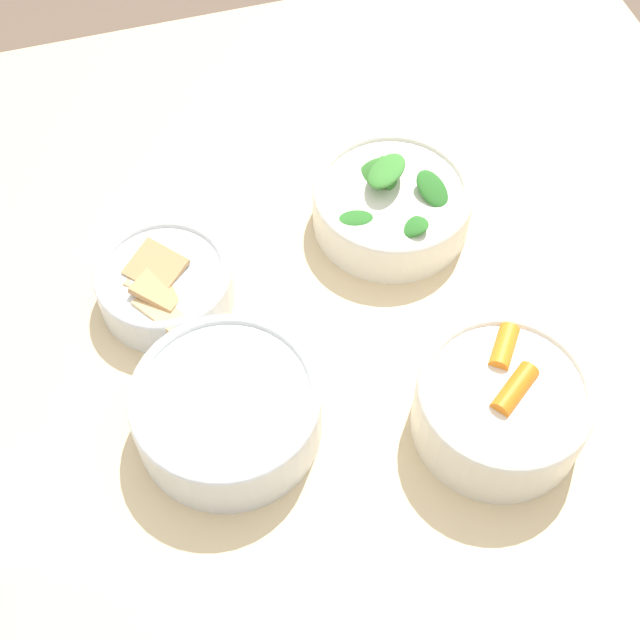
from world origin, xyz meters
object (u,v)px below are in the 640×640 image
at_px(bowl_beans_hotdog, 227,411).
at_px(bowl_cookies, 165,283).
at_px(bowl_carrots, 501,405).
at_px(bowl_greens, 392,204).

height_order(bowl_beans_hotdog, bowl_cookies, bowl_beans_hotdog).
bearing_deg(bowl_cookies, bowl_carrots, 139.18).
bearing_deg(bowl_carrots, bowl_cookies, -40.82).
bearing_deg(bowl_beans_hotdog, bowl_greens, -139.16).
distance_m(bowl_greens, bowl_beans_hotdog, 0.28).
bearing_deg(bowl_cookies, bowl_greens, -172.64).
height_order(bowl_carrots, bowl_cookies, bowl_carrots).
bearing_deg(bowl_beans_hotdog, bowl_cookies, -80.38).
xyz_separation_m(bowl_greens, bowl_cookies, (0.24, 0.03, -0.00)).
xyz_separation_m(bowl_carrots, bowl_greens, (0.01, -0.25, -0.01)).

